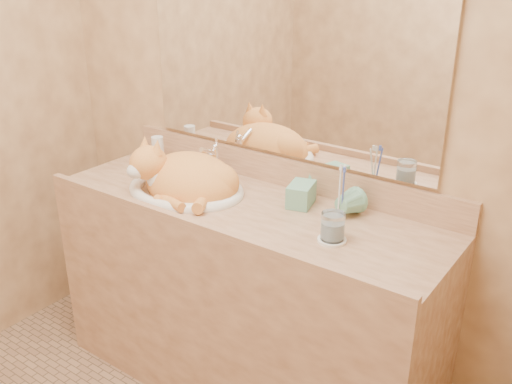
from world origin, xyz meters
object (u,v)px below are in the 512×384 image
Objects in this scene: sink_basin at (185,173)px; water_glass at (333,226)px; cat at (184,176)px; vanity_counter at (244,299)px; toothbrush_cup at (340,207)px; soap_dispenser at (296,188)px.

sink_basin reaches higher than water_glass.
water_glass is (0.69, -0.03, -0.01)m from cat.
vanity_counter is 17.06× the size of water_glass.
cat is 0.64m from toothbrush_cup.
sink_basin is at bearing 176.22° from soap_dispenser.
sink_basin is 0.02m from cat.
cat reaches higher than vanity_counter.
vanity_counter is at bearing -162.67° from toothbrush_cup.
sink_basin is 0.48m from soap_dispenser.
soap_dispenser is (0.19, 0.07, 0.52)m from vanity_counter.
vanity_counter is 3.79× the size of cat.
water_glass is at bearing -8.31° from vanity_counter.
sink_basin is at bearing -175.86° from vanity_counter.
vanity_counter is at bearing 11.58° from sink_basin.
sink_basin is 2.55× the size of soap_dispenser.
vanity_counter is 0.64m from water_glass.
vanity_counter is 3.24× the size of sink_basin.
vanity_counter is at bearing 171.69° from water_glass.
soap_dispenser reaches higher than cat.
soap_dispenser is at bearing 18.49° from sink_basin.
soap_dispenser is 1.90× the size of toothbrush_cup.
cat is (0.01, -0.01, -0.01)m from sink_basin.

